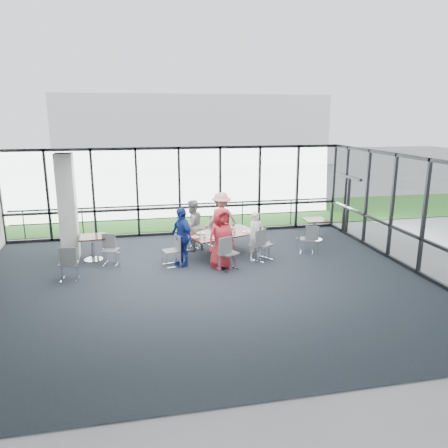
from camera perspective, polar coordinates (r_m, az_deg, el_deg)
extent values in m
cube|color=#1F2531|center=(11.53, -2.94, -7.84)|extent=(12.00, 10.00, 0.02)
cube|color=white|center=(10.75, -3.16, 8.24)|extent=(12.00, 10.00, 0.04)
cube|color=silver|center=(6.39, 4.00, -10.82)|extent=(12.00, 0.10, 3.20)
cube|color=white|center=(15.89, -5.83, 4.26)|extent=(12.00, 0.10, 3.20)
cube|color=white|center=(13.30, 23.42, 1.24)|extent=(0.10, 10.00, 3.20)
cube|color=black|center=(16.54, 15.87, 2.24)|extent=(0.12, 1.60, 2.10)
cube|color=white|center=(13.98, -19.77, 2.15)|extent=(0.50, 0.50, 3.20)
cube|color=slate|center=(21.08, -7.18, 2.17)|extent=(80.00, 70.00, 0.02)
cube|color=#23611E|center=(19.13, -6.68, 1.05)|extent=(80.00, 5.00, 0.01)
cube|color=white|center=(42.96, -4.41, 12.32)|extent=(24.00, 10.00, 6.00)
cylinder|color=#2D2D33|center=(16.69, -5.96, 0.88)|extent=(12.00, 0.06, 0.06)
cube|color=#36180E|center=(13.49, -0.26, -1.22)|extent=(2.51, 1.98, 0.04)
cylinder|color=silver|center=(13.59, -0.26, -2.75)|extent=(0.12, 0.12, 0.71)
cylinder|color=silver|center=(13.69, -0.26, -4.11)|extent=(0.56, 0.56, 0.03)
cube|color=#36180E|center=(13.68, -16.87, -1.62)|extent=(0.84, 0.84, 0.04)
cylinder|color=silver|center=(13.78, -16.76, -3.13)|extent=(0.12, 0.12, 0.71)
cube|color=#36180E|center=(15.55, 11.81, 0.54)|extent=(0.82, 0.82, 0.04)
cylinder|color=silver|center=(15.64, 11.74, -0.79)|extent=(0.12, 0.12, 0.71)
imported|color=red|center=(12.38, -0.36, -1.88)|extent=(1.00, 0.82, 1.77)
imported|color=white|center=(13.14, 4.21, -1.57)|extent=(0.66, 0.58, 1.51)
imported|color=gray|center=(14.05, -4.18, -0.21)|extent=(0.95, 0.85, 1.66)
imported|color=#D88D8E|center=(14.58, -0.36, 0.65)|extent=(1.27, 0.84, 1.81)
imported|color=navy|center=(12.68, -5.53, -1.65)|extent=(0.93, 1.15, 1.73)
cylinder|color=white|center=(12.90, -1.54, -1.82)|extent=(0.27, 0.27, 0.01)
cylinder|color=white|center=(13.59, 2.96, -1.00)|extent=(0.28, 0.28, 0.01)
cylinder|color=white|center=(13.45, -3.04, -1.17)|extent=(0.28, 0.28, 0.01)
cylinder|color=white|center=(14.07, 0.63, -0.46)|extent=(0.28, 0.28, 0.01)
cylinder|color=white|center=(13.02, -3.79, -1.69)|extent=(0.25, 0.25, 0.01)
cylinder|color=white|center=(13.09, -0.71, -1.30)|extent=(0.07, 0.07, 0.13)
cylinder|color=white|center=(13.52, 1.34, -0.78)|extent=(0.07, 0.07, 0.15)
cylinder|color=white|center=(13.76, -0.55, -0.54)|extent=(0.07, 0.07, 0.13)
cylinder|color=white|center=(12.89, -2.57, -1.56)|extent=(0.07, 0.07, 0.13)
cube|color=beige|center=(12.94, 0.44, -1.78)|extent=(0.38, 0.37, 0.00)
cube|color=beige|center=(13.76, 3.60, -0.84)|extent=(0.31, 0.23, 0.00)
cube|color=beige|center=(13.88, -0.80, -0.68)|extent=(0.36, 0.32, 0.00)
cube|color=black|center=(13.50, -0.34, -1.03)|extent=(0.10, 0.07, 0.04)
cylinder|color=#A80A0B|center=(13.51, -0.46, -0.71)|extent=(0.06, 0.06, 0.18)
cylinder|color=#18763A|center=(13.53, -0.12, -0.65)|extent=(0.05, 0.05, 0.20)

